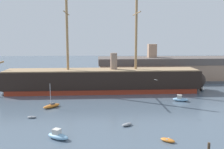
{
  "coord_description": "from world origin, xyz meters",
  "views": [
    {
      "loc": [
        -4.53,
        -30.04,
        18.26
      ],
      "look_at": [
        -0.29,
        36.03,
        8.08
      ],
      "focal_mm": 41.45,
      "sensor_mm": 36.0,
      "label": 1
    }
  ],
  "objects_px": {
    "sailboat_far_right": "(202,88)",
    "dockside_warehouse_right": "(168,69)",
    "dinghy_foreground_right": "(168,140)",
    "sailboat_alongside_bow": "(52,106)",
    "seagull_in_flight": "(156,80)",
    "dinghy_far_left": "(28,90)",
    "motorboat_foreground_left": "(58,136)",
    "motorboat_alongside_stern": "(180,99)",
    "dinghy_mid_left": "(32,117)",
    "dinghy_near_centre": "(127,124)",
    "mooring_piling_right_pair": "(209,148)",
    "dinghy_distant_centre": "(113,84)",
    "tall_ship": "(102,80)"
  },
  "relations": [
    {
      "from": "dinghy_distant_centre",
      "to": "mooring_piling_right_pair",
      "type": "bearing_deg",
      "value": -78.74
    },
    {
      "from": "motorboat_alongside_stern",
      "to": "motorboat_foreground_left",
      "type": "bearing_deg",
      "value": -140.99
    },
    {
      "from": "mooring_piling_right_pair",
      "to": "dinghy_foreground_right",
      "type": "bearing_deg",
      "value": 138.97
    },
    {
      "from": "dinghy_far_left",
      "to": "dinghy_near_centre",
      "type": "bearing_deg",
      "value": -50.63
    },
    {
      "from": "motorboat_foreground_left",
      "to": "seagull_in_flight",
      "type": "distance_m",
      "value": 25.88
    },
    {
      "from": "tall_ship",
      "to": "dinghy_far_left",
      "type": "distance_m",
      "value": 24.67
    },
    {
      "from": "mooring_piling_right_pair",
      "to": "dockside_warehouse_right",
      "type": "height_order",
      "value": "dockside_warehouse_right"
    },
    {
      "from": "dinghy_foreground_right",
      "to": "sailboat_alongside_bow",
      "type": "bearing_deg",
      "value": 136.11
    },
    {
      "from": "sailboat_alongside_bow",
      "to": "mooring_piling_right_pair",
      "type": "height_order",
      "value": "sailboat_alongside_bow"
    },
    {
      "from": "tall_ship",
      "to": "seagull_in_flight",
      "type": "relative_size",
      "value": 70.48
    },
    {
      "from": "sailboat_alongside_bow",
      "to": "seagull_in_flight",
      "type": "height_order",
      "value": "seagull_in_flight"
    },
    {
      "from": "mooring_piling_right_pair",
      "to": "motorboat_foreground_left",
      "type": "bearing_deg",
      "value": 163.98
    },
    {
      "from": "tall_ship",
      "to": "dinghy_distant_centre",
      "type": "relative_size",
      "value": 30.6
    },
    {
      "from": "dinghy_near_centre",
      "to": "mooring_piling_right_pair",
      "type": "height_order",
      "value": "mooring_piling_right_pair"
    },
    {
      "from": "motorboat_foreground_left",
      "to": "dinghy_far_left",
      "type": "distance_m",
      "value": 43.28
    },
    {
      "from": "dinghy_mid_left",
      "to": "dinghy_far_left",
      "type": "relative_size",
      "value": 1.01
    },
    {
      "from": "dinghy_foreground_right",
      "to": "dockside_warehouse_right",
      "type": "height_order",
      "value": "dockside_warehouse_right"
    },
    {
      "from": "motorboat_foreground_left",
      "to": "mooring_piling_right_pair",
      "type": "bearing_deg",
      "value": -16.02
    },
    {
      "from": "dinghy_far_left",
      "to": "motorboat_foreground_left",
      "type": "bearing_deg",
      "value": -69.17
    },
    {
      "from": "seagull_in_flight",
      "to": "motorboat_alongside_stern",
      "type": "bearing_deg",
      "value": 48.11
    },
    {
      "from": "dinghy_foreground_right",
      "to": "sailboat_alongside_bow",
      "type": "height_order",
      "value": "sailboat_alongside_bow"
    },
    {
      "from": "tall_ship",
      "to": "sailboat_far_right",
      "type": "bearing_deg",
      "value": 1.79
    },
    {
      "from": "sailboat_alongside_bow",
      "to": "mooring_piling_right_pair",
      "type": "xyz_separation_m",
      "value": [
        28.74,
        -27.17,
        0.29
      ]
    },
    {
      "from": "motorboat_foreground_left",
      "to": "seagull_in_flight",
      "type": "bearing_deg",
      "value": 33.77
    },
    {
      "from": "tall_ship",
      "to": "dinghy_foreground_right",
      "type": "relative_size",
      "value": 26.97
    },
    {
      "from": "motorboat_foreground_left",
      "to": "dinghy_distant_centre",
      "type": "distance_m",
      "value": 51.29
    },
    {
      "from": "motorboat_foreground_left",
      "to": "mooring_piling_right_pair",
      "type": "height_order",
      "value": "motorboat_foreground_left"
    },
    {
      "from": "mooring_piling_right_pair",
      "to": "seagull_in_flight",
      "type": "bearing_deg",
      "value": 100.06
    },
    {
      "from": "motorboat_foreground_left",
      "to": "mooring_piling_right_pair",
      "type": "relative_size",
      "value": 2.79
    },
    {
      "from": "sailboat_alongside_bow",
      "to": "seagull_in_flight",
      "type": "relative_size",
      "value": 5.98
    },
    {
      "from": "motorboat_foreground_left",
      "to": "dinghy_mid_left",
      "type": "relative_size",
      "value": 2.3
    },
    {
      "from": "sailboat_alongside_bow",
      "to": "dinghy_far_left",
      "type": "relative_size",
      "value": 3.2
    },
    {
      "from": "dinghy_distant_centre",
      "to": "tall_ship",
      "type": "bearing_deg",
      "value": -109.39
    },
    {
      "from": "sailboat_far_right",
      "to": "dockside_warehouse_right",
      "type": "height_order",
      "value": "dockside_warehouse_right"
    },
    {
      "from": "motorboat_foreground_left",
      "to": "dockside_warehouse_right",
      "type": "height_order",
      "value": "dockside_warehouse_right"
    },
    {
      "from": "motorboat_foreground_left",
      "to": "motorboat_alongside_stern",
      "type": "bearing_deg",
      "value": 39.01
    },
    {
      "from": "motorboat_foreground_left",
      "to": "sailboat_alongside_bow",
      "type": "xyz_separation_m",
      "value": [
        -4.44,
        20.19,
        -0.11
      ]
    },
    {
      "from": "sailboat_alongside_bow",
      "to": "dinghy_far_left",
      "type": "height_order",
      "value": "sailboat_alongside_bow"
    },
    {
      "from": "sailboat_far_right",
      "to": "dinghy_foreground_right",
      "type": "bearing_deg",
      "value": -119.45
    },
    {
      "from": "dinghy_distant_centre",
      "to": "mooring_piling_right_pair",
      "type": "distance_m",
      "value": 57.69
    },
    {
      "from": "motorboat_foreground_left",
      "to": "tall_ship",
      "type": "bearing_deg",
      "value": 76.79
    },
    {
      "from": "seagull_in_flight",
      "to": "dinghy_far_left",
      "type": "bearing_deg",
      "value": 143.48
    },
    {
      "from": "dinghy_mid_left",
      "to": "motorboat_alongside_stern",
      "type": "relative_size",
      "value": 0.44
    },
    {
      "from": "seagull_in_flight",
      "to": "motorboat_foreground_left",
      "type": "bearing_deg",
      "value": -146.23
    },
    {
      "from": "dinghy_foreground_right",
      "to": "dockside_warehouse_right",
      "type": "xyz_separation_m",
      "value": [
        16.71,
        59.45,
        4.36
      ]
    },
    {
      "from": "sailboat_far_right",
      "to": "dockside_warehouse_right",
      "type": "distance_m",
      "value": 19.81
    },
    {
      "from": "motorboat_alongside_stern",
      "to": "dinghy_distant_centre",
      "type": "distance_m",
      "value": 30.44
    },
    {
      "from": "mooring_piling_right_pair",
      "to": "seagull_in_flight",
      "type": "height_order",
      "value": "seagull_in_flight"
    },
    {
      "from": "motorboat_foreground_left",
      "to": "sailboat_far_right",
      "type": "bearing_deg",
      "value": 42.49
    },
    {
      "from": "dinghy_near_centre",
      "to": "dinghy_mid_left",
      "type": "height_order",
      "value": "dinghy_near_centre"
    }
  ]
}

